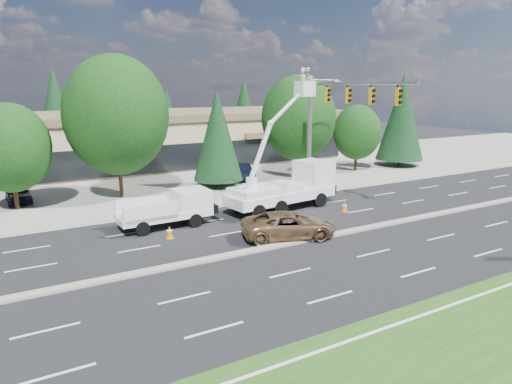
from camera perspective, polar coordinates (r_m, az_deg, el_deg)
ground at (r=23.21m, az=-0.11°, el=-7.40°), size 140.00×140.00×0.00m
concrete_apron at (r=41.17m, az=-14.01°, el=1.25°), size 140.00×22.00×0.01m
road_median at (r=23.19m, az=-0.11°, el=-7.26°), size 120.00×0.55×0.12m
strip_mall at (r=50.34m, az=-17.34°, el=6.38°), size 50.40×15.40×5.50m
tree_front_c at (r=34.15m, az=-28.37°, el=4.86°), size 5.15×5.15×7.15m
tree_front_d at (r=34.85m, az=-17.05°, el=9.17°), size 7.53×7.53×10.44m
tree_front_e at (r=37.59m, az=-4.83°, el=7.13°), size 4.06×4.06×8.00m
tree_front_f at (r=41.50m, az=5.33°, el=9.20°), size 6.65×6.65×9.23m
tree_front_g at (r=45.99m, az=12.51°, el=7.29°), size 4.67×4.67×6.47m
tree_front_h at (r=50.11m, az=17.75°, el=8.91°), size 4.80×4.80×9.47m
tree_back_b at (r=61.34m, az=-23.74°, el=9.60°), size 5.34×5.34×10.52m
tree_back_c at (r=64.46m, az=-11.06°, el=9.46°), size 4.18×4.18×8.25m
tree_back_d at (r=69.23m, az=-1.50°, el=10.43°), size 4.77×4.77×9.41m
signal_mast at (r=33.32m, az=9.05°, el=9.32°), size 2.76×10.16×9.00m
utility_pickup at (r=27.50m, az=-10.57°, el=-2.48°), size 5.49×2.27×2.09m
bucket_truck at (r=31.01m, az=4.15°, el=1.53°), size 8.20×3.42×9.35m
traffic_cone_b at (r=25.44m, az=-10.76°, el=-4.98°), size 0.40×0.40×0.70m
traffic_cone_c at (r=26.69m, az=-0.03°, el=-3.89°), size 0.40×0.40×0.70m
traffic_cone_d at (r=30.85m, az=11.01°, el=-1.81°), size 0.40×0.40×0.70m
minivan at (r=25.04m, az=4.12°, el=-4.16°), size 5.66×3.89×1.44m
parked_car_west at (r=36.94m, az=-27.61°, el=-0.12°), size 1.72×3.96×1.33m
parked_car_east at (r=41.09m, az=-1.72°, el=2.57°), size 2.35×4.34×1.36m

